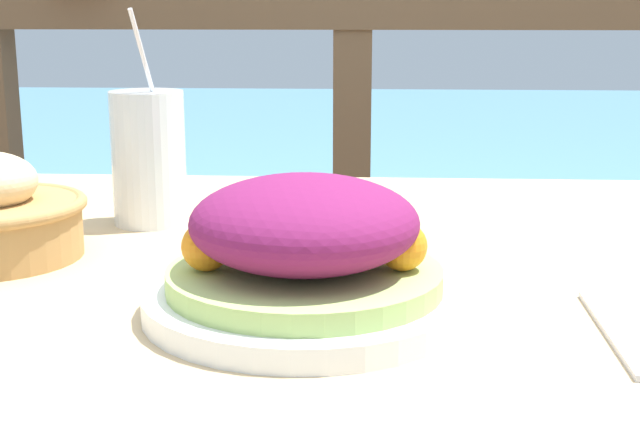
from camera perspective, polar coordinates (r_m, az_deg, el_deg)
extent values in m
cube|color=tan|center=(0.88, 0.83, -4.44)|extent=(1.18, 0.90, 0.04)
cube|color=brown|center=(1.66, 2.15, 13.25)|extent=(2.80, 0.08, 0.09)
cube|color=brown|center=(1.89, -19.26, -3.87)|extent=(0.07, 0.07, 0.97)
cube|color=brown|center=(1.74, 2.00, -4.49)|extent=(0.07, 0.07, 0.97)
cube|color=#568EA8|center=(4.24, 2.79, 2.44)|extent=(12.00, 4.00, 0.46)
cylinder|color=white|center=(0.73, -0.99, -5.58)|extent=(0.27, 0.27, 0.02)
cylinder|color=#A8C66B|center=(0.73, -0.99, -4.16)|extent=(0.23, 0.23, 0.02)
ellipsoid|color=#72194C|center=(0.71, -1.01, -0.59)|extent=(0.19, 0.19, 0.08)
sphere|color=orange|center=(0.72, 5.30, -2.10)|extent=(0.04, 0.04, 0.04)
sphere|color=orange|center=(0.72, -7.30, -2.10)|extent=(0.04, 0.04, 0.04)
cylinder|color=silver|center=(1.03, -10.91, 3.50)|extent=(0.08, 0.08, 0.15)
cylinder|color=white|center=(1.02, -10.47, 7.02)|extent=(0.03, 0.08, 0.21)
cube|color=silver|center=(0.72, 18.31, -7.18)|extent=(0.02, 0.18, 0.00)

